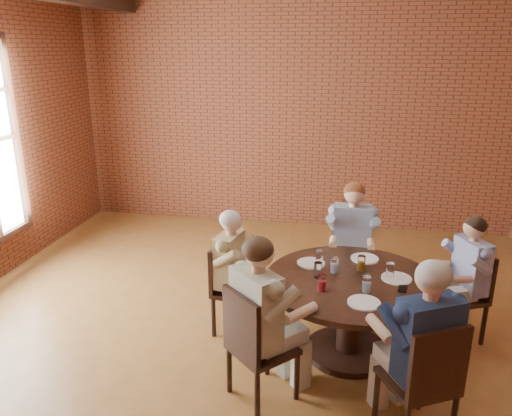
% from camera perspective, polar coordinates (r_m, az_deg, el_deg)
% --- Properties ---
extents(floor, '(7.00, 7.00, 0.00)m').
position_cam_1_polar(floor, '(4.84, -0.74, -15.56)').
color(floor, '#9A622F').
rests_on(floor, ground).
extents(wall_back, '(7.00, 0.00, 7.00)m').
position_cam_1_polar(wall_back, '(7.56, 4.28, 10.58)').
color(wall_back, brown).
rests_on(wall_back, ground).
extents(dining_table, '(1.51, 1.51, 0.75)m').
position_cam_1_polar(dining_table, '(4.54, 10.76, -10.50)').
color(dining_table, black).
rests_on(dining_table, floor).
extents(chair_a, '(0.49, 0.49, 0.88)m').
position_cam_1_polar(chair_a, '(5.14, 23.14, -8.79)').
color(chair_a, black).
rests_on(chair_a, floor).
extents(diner_a, '(0.71, 0.65, 1.22)m').
position_cam_1_polar(diner_a, '(5.05, 22.68, -7.59)').
color(diner_a, '#4052A7').
rests_on(diner_a, floor).
extents(chair_b, '(0.42, 0.42, 0.93)m').
position_cam_1_polar(chair_b, '(5.56, 10.74, -5.25)').
color(chair_b, black).
rests_on(chair_b, floor).
extents(diner_b, '(0.52, 0.64, 1.33)m').
position_cam_1_polar(diner_b, '(5.42, 10.84, -4.08)').
color(diner_b, gray).
rests_on(diner_b, floor).
extents(chair_c, '(0.44, 0.44, 0.89)m').
position_cam_1_polar(chair_c, '(4.86, -3.19, -8.77)').
color(chair_c, black).
rests_on(chair_c, floor).
extents(diner_c, '(0.66, 0.57, 1.24)m').
position_cam_1_polar(diner_c, '(4.78, -2.42, -7.48)').
color(diner_c, brown).
rests_on(diner_c, floor).
extents(chair_d, '(0.63, 0.63, 0.96)m').
position_cam_1_polar(chair_d, '(3.94, -0.31, -15.15)').
color(chair_d, black).
rests_on(chair_d, floor).
extents(diner_d, '(0.86, 0.87, 1.37)m').
position_cam_1_polar(diner_d, '(3.90, 0.79, -12.67)').
color(diner_d, beige).
rests_on(diner_d, floor).
extents(chair_e, '(0.59, 0.59, 0.95)m').
position_cam_1_polar(chair_e, '(3.78, 18.83, -17.96)').
color(chair_e, black).
rests_on(chair_e, floor).
extents(diner_e, '(0.79, 0.85, 1.36)m').
position_cam_1_polar(diner_e, '(3.74, 18.27, -15.18)').
color(diner_e, '#192646').
rests_on(diner_e, floor).
extents(plate_a, '(0.26, 0.26, 0.01)m').
position_cam_1_polar(plate_a, '(4.53, 15.75, -7.73)').
color(plate_a, white).
rests_on(plate_a, dining_table).
extents(plate_b, '(0.26, 0.26, 0.01)m').
position_cam_1_polar(plate_b, '(4.86, 12.31, -5.66)').
color(plate_b, white).
rests_on(plate_b, dining_table).
extents(plate_c, '(0.26, 0.26, 0.01)m').
position_cam_1_polar(plate_c, '(4.68, 6.30, -6.29)').
color(plate_c, white).
rests_on(plate_c, dining_table).
extents(plate_d, '(0.26, 0.26, 0.01)m').
position_cam_1_polar(plate_d, '(4.07, 12.24, -10.53)').
color(plate_d, white).
rests_on(plate_d, dining_table).
extents(glass_a, '(0.07, 0.07, 0.14)m').
position_cam_1_polar(glass_a, '(4.51, 15.08, -6.94)').
color(glass_a, white).
rests_on(glass_a, dining_table).
extents(glass_b, '(0.07, 0.07, 0.14)m').
position_cam_1_polar(glass_b, '(4.60, 11.95, -6.19)').
color(glass_b, white).
rests_on(glass_b, dining_table).
extents(glass_c, '(0.07, 0.07, 0.14)m').
position_cam_1_polar(glass_c, '(4.65, 7.24, -5.65)').
color(glass_c, white).
rests_on(glass_c, dining_table).
extents(glass_d, '(0.07, 0.07, 0.14)m').
position_cam_1_polar(glass_d, '(4.51, 8.94, -6.49)').
color(glass_d, white).
rests_on(glass_d, dining_table).
extents(glass_e, '(0.07, 0.07, 0.14)m').
position_cam_1_polar(glass_e, '(4.40, 7.09, -7.04)').
color(glass_e, white).
rests_on(glass_e, dining_table).
extents(glass_f, '(0.07, 0.07, 0.14)m').
position_cam_1_polar(glass_f, '(4.18, 7.56, -8.50)').
color(glass_f, white).
rests_on(glass_f, dining_table).
extents(glass_g, '(0.07, 0.07, 0.14)m').
position_cam_1_polar(glass_g, '(4.22, 12.52, -8.49)').
color(glass_g, white).
rests_on(glass_g, dining_table).
extents(smartphone, '(0.09, 0.15, 0.01)m').
position_cam_1_polar(smartphone, '(4.37, 16.42, -8.82)').
color(smartphone, black).
rests_on(smartphone, dining_table).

